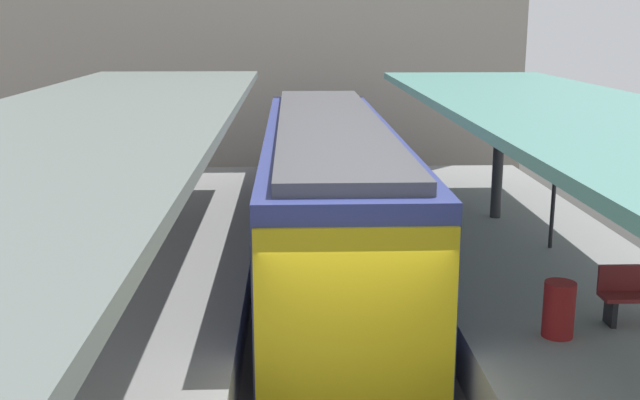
% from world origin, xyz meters
% --- Properties ---
extents(commuter_train, '(2.78, 14.04, 3.10)m').
position_xyz_m(commuter_train, '(0.00, 7.33, 1.73)').
color(commuter_train, '#38428C').
rests_on(commuter_train, track_ballast).
extents(canopy_left, '(4.18, 21.00, 3.02)m').
position_xyz_m(canopy_left, '(-3.80, 1.40, 3.91)').
color(canopy_left, '#333335').
rests_on(canopy_left, platform_left).
extents(canopy_right, '(4.18, 21.00, 2.98)m').
position_xyz_m(canopy_right, '(3.80, 1.40, 3.86)').
color(canopy_right, '#333335').
rests_on(canopy_right, platform_right).
extents(platform_sign, '(0.90, 0.08, 2.21)m').
position_xyz_m(platform_sign, '(4.25, 5.28, 2.62)').
color(platform_sign, '#262628').
rests_on(platform_sign, platform_right).
extents(litter_bin, '(0.44, 0.44, 0.80)m').
position_xyz_m(litter_bin, '(2.92, 1.01, 1.40)').
color(litter_bin, maroon).
rests_on(litter_bin, platform_right).
extents(passenger_far_end, '(0.36, 0.36, 1.65)m').
position_xyz_m(passenger_far_end, '(-4.04, 6.30, 1.85)').
color(passenger_far_end, '#998460').
rests_on(passenger_far_end, platform_left).
extents(station_building_backdrop, '(18.00, 6.00, 11.00)m').
position_xyz_m(station_building_backdrop, '(-1.87, 20.00, 5.50)').
color(station_building_backdrop, '#A89E8E').
rests_on(station_building_backdrop, ground_plane).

